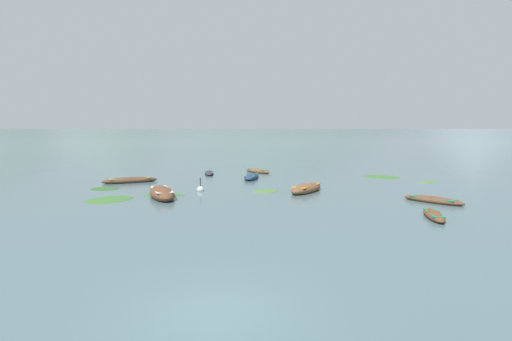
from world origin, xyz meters
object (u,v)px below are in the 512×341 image
Objects in this scene: rowboat_1 at (209,173)px; rowboat_6 at (162,193)px; rowboat_2 at (434,215)px; rowboat_0 at (130,180)px; rowboat_3 at (306,188)px; mooring_buoy at (200,190)px; rowboat_7 at (251,177)px; rowboat_4 at (258,171)px; rowboat_5 at (433,200)px.

rowboat_6 is at bearing -93.38° from rowboat_1.
rowboat_1 is at bearing 129.05° from rowboat_2.
rowboat_0 is 1.03× the size of rowboat_3.
mooring_buoy is (6.59, -4.06, -0.06)m from rowboat_0.
rowboat_3 is 1.12× the size of rowboat_7.
mooring_buoy is at bearing -105.55° from rowboat_4.
rowboat_4 is 0.78× the size of rowboat_7.
rowboat_6 is (-5.26, -14.57, 0.10)m from rowboat_4.
mooring_buoy is at bearing -178.19° from rowboat_3.
rowboat_2 is 2.90× the size of mooring_buoy.
rowboat_4 reaches higher than rowboat_1.
rowboat_0 is 14.49m from rowboat_3.
rowboat_3 is at bearing -57.76° from rowboat_7.
rowboat_3 reaches higher than rowboat_1.
mooring_buoy is at bearing -113.28° from rowboat_7.
rowboat_6 is at bearing 177.55° from rowboat_5.
rowboat_0 is 8.18m from rowboat_6.
rowboat_2 is 15.95m from rowboat_6.
rowboat_0 is 1.48× the size of rowboat_4.
rowboat_0 is 4.07× the size of mooring_buoy.
rowboat_5 is at bearing -42.01° from rowboat_7.
rowboat_3 is at bearing -48.97° from rowboat_1.
rowboat_1 is 22.85m from rowboat_2.
rowboat_0 is at bearing 124.54° from rowboat_6.
mooring_buoy is at bearing -31.65° from rowboat_0.
mooring_buoy is (1.95, 2.68, -0.15)m from rowboat_6.
rowboat_5 is at bearing -12.98° from mooring_buoy.
rowboat_1 is 1.08× the size of rowboat_4.
rowboat_0 is 1.15× the size of rowboat_7.
rowboat_5 is at bearing -2.45° from rowboat_6.
rowboat_3 is (13.97, -3.83, 0.06)m from rowboat_0.
rowboat_3 reaches higher than rowboat_5.
rowboat_7 is at bearing 66.72° from mooring_buoy.
rowboat_3 is at bearing 1.81° from mooring_buoy.
rowboat_7 reaches higher than rowboat_0.
rowboat_1 is 13.07m from rowboat_3.
rowboat_6 is at bearing -126.07° from mooring_buoy.
rowboat_6 is 3.32m from mooring_buoy.
rowboat_2 is 4.52m from rowboat_5.
rowboat_6 reaches higher than rowboat_3.
mooring_buoy is at bearing 53.93° from rowboat_6.
rowboat_3 is 9.78m from rowboat_6.
mooring_buoy is at bearing -83.24° from rowboat_1.
rowboat_2 is at bearing -109.38° from rowboat_5.
mooring_buoy is (-7.39, -0.23, -0.12)m from rowboat_3.
rowboat_1 is 10.17m from mooring_buoy.
rowboat_5 is at bearing -19.28° from rowboat_0.
rowboat_2 is 0.73× the size of rowboat_3.
rowboat_5 is 0.86× the size of rowboat_7.
rowboat_4 is 4.80m from rowboat_7.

